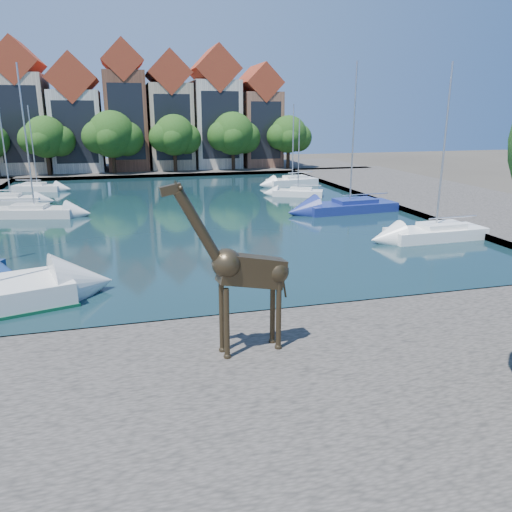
% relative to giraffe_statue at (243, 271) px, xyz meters
% --- Properties ---
extents(ground, '(160.00, 160.00, 0.00)m').
position_rel_giraffe_statue_xyz_m(ground, '(1.36, 3.32, -3.33)').
color(ground, '#38332B').
rests_on(ground, ground).
extents(water_basin, '(38.00, 50.00, 0.08)m').
position_rel_giraffe_statue_xyz_m(water_basin, '(1.36, 27.32, -3.29)').
color(water_basin, black).
rests_on(water_basin, ground).
extents(near_quay, '(50.00, 14.00, 0.50)m').
position_rel_giraffe_statue_xyz_m(near_quay, '(1.36, -3.68, -3.08)').
color(near_quay, '#544E49').
rests_on(near_quay, ground).
extents(far_quay, '(60.00, 16.00, 0.50)m').
position_rel_giraffe_statue_xyz_m(far_quay, '(1.36, 59.32, -3.08)').
color(far_quay, '#544E49').
rests_on(far_quay, ground).
extents(right_quay, '(14.00, 52.00, 0.50)m').
position_rel_giraffe_statue_xyz_m(right_quay, '(26.36, 27.32, -3.08)').
color(right_quay, '#544E49').
rests_on(right_quay, ground).
extents(townhouse_west_mid, '(5.94, 9.18, 16.79)m').
position_rel_giraffe_statue_xyz_m(townhouse_west_mid, '(-15.64, 59.31, 4.91)').
color(townhouse_west_mid, '#C2AE95').
rests_on(townhouse_west_mid, far_quay).
extents(townhouse_west_inner, '(6.43, 9.18, 15.15)m').
position_rel_giraffe_statue_xyz_m(townhouse_west_inner, '(-9.14, 59.31, 4.02)').
color(townhouse_west_inner, beige).
rests_on(townhouse_west_inner, far_quay).
extents(townhouse_center, '(5.44, 9.18, 16.93)m').
position_rel_giraffe_statue_xyz_m(townhouse_center, '(-2.64, 59.31, 5.04)').
color(townhouse_center, brown).
rests_on(townhouse_center, far_quay).
extents(townhouse_east_inner, '(5.94, 9.18, 15.79)m').
position_rel_giraffe_statue_xyz_m(townhouse_east_inner, '(3.36, 59.31, 4.41)').
color(townhouse_east_inner, tan).
rests_on(townhouse_east_inner, far_quay).
extents(townhouse_east_mid, '(6.43, 9.18, 16.65)m').
position_rel_giraffe_statue_xyz_m(townhouse_east_mid, '(9.86, 59.31, 4.78)').
color(townhouse_east_mid, beige).
rests_on(townhouse_east_mid, far_quay).
extents(townhouse_east_end, '(5.44, 9.18, 14.43)m').
position_rel_giraffe_statue_xyz_m(townhouse_east_end, '(16.36, 59.31, 3.78)').
color(townhouse_east_end, brown).
rests_on(townhouse_east_end, far_quay).
extents(far_tree_west, '(6.76, 5.20, 7.36)m').
position_rel_giraffe_statue_xyz_m(far_tree_west, '(-12.54, 53.82, 1.75)').
color(far_tree_west, '#332114').
rests_on(far_tree_west, far_quay).
extents(far_tree_mid_west, '(7.80, 6.00, 8.00)m').
position_rel_giraffe_statue_xyz_m(far_tree_mid_west, '(-4.53, 53.82, 1.97)').
color(far_tree_mid_west, '#332114').
rests_on(far_tree_mid_west, far_quay).
extents(far_tree_mid_east, '(7.02, 5.40, 7.52)m').
position_rel_giraffe_statue_xyz_m(far_tree_mid_east, '(3.46, 53.82, 1.80)').
color(far_tree_mid_east, '#332114').
rests_on(far_tree_mid_east, far_quay).
extents(far_tree_east, '(7.54, 5.80, 7.84)m').
position_rel_giraffe_statue_xyz_m(far_tree_east, '(11.47, 53.82, 1.91)').
color(far_tree_east, '#332114').
rests_on(far_tree_east, far_quay).
extents(far_tree_far_east, '(6.76, 5.20, 7.36)m').
position_rel_giraffe_statue_xyz_m(far_tree_far_east, '(19.46, 53.82, 1.75)').
color(far_tree_far_east, '#332114').
rests_on(far_tree_far_east, far_quay).
extents(giraffe_statue, '(4.03, 0.92, 5.75)m').
position_rel_giraffe_statue_xyz_m(giraffe_statue, '(0.00, 0.00, 0.00)').
color(giraffe_statue, '#34291A').
rests_on(giraffe_statue, near_quay).
extents(sailboat_left_c, '(6.51, 3.46, 11.74)m').
position_rel_giraffe_statue_xyz_m(sailboat_left_c, '(-10.64, 28.11, -2.67)').
color(sailboat_left_c, silver).
rests_on(sailboat_left_c, water_basin).
extents(sailboat_left_d, '(5.51, 2.55, 8.86)m').
position_rel_giraffe_statue_xyz_m(sailboat_left_d, '(-13.64, 34.69, -2.69)').
color(sailboat_left_d, silver).
rests_on(sailboat_left_d, water_basin).
extents(sailboat_left_e, '(5.33, 3.17, 8.86)m').
position_rel_giraffe_statue_xyz_m(sailboat_left_e, '(-12.56, 42.96, -2.76)').
color(sailboat_left_e, silver).
rests_on(sailboat_left_e, water_basin).
extents(sailboat_right_a, '(6.71, 2.55, 11.11)m').
position_rel_giraffe_statue_xyz_m(sailboat_right_a, '(16.32, 13.35, -2.66)').
color(sailboat_right_a, white).
rests_on(sailboat_right_a, water_basin).
extents(sailboat_right_b, '(8.13, 3.42, 12.05)m').
position_rel_giraffe_statue_xyz_m(sailboat_right_b, '(14.92, 23.65, -2.67)').
color(sailboat_right_b, navy).
rests_on(sailboat_right_b, water_basin).
extents(sailboat_right_c, '(5.20, 3.64, 7.46)m').
position_rel_giraffe_statue_xyz_m(sailboat_right_c, '(13.36, 32.46, -2.78)').
color(sailboat_right_c, white).
rests_on(sailboat_right_c, water_basin).
extents(sailboat_right_d, '(6.11, 3.06, 9.03)m').
position_rel_giraffe_statue_xyz_m(sailboat_right_d, '(15.26, 39.81, -2.64)').
color(sailboat_right_d, white).
rests_on(sailboat_right_d, water_basin).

